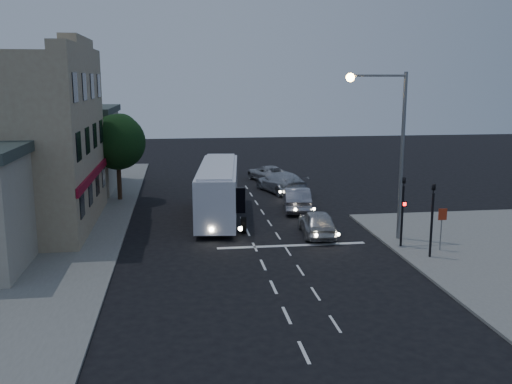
{
  "coord_description": "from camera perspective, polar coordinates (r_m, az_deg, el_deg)",
  "views": [
    {
      "loc": [
        -3.87,
        -26.78,
        8.7
      ],
      "look_at": [
        0.6,
        5.88,
        2.2
      ],
      "focal_mm": 40.0,
      "sensor_mm": 36.0,
      "label": 1
    }
  ],
  "objects": [
    {
      "name": "car_sedan_c",
      "position": [
        49.79,
        1.2,
        1.88
      ],
      "size": [
        3.63,
        5.35,
        1.36
      ],
      "primitive_type": "imported",
      "rotation": [
        0.0,
        0.0,
        3.45
      ],
      "color": "#A0A0A4",
      "rests_on": "ground"
    },
    {
      "name": "sidewalk_far",
      "position": [
        36.98,
        -21.88,
        -3.18
      ],
      "size": [
        12.0,
        50.0,
        0.12
      ],
      "primitive_type": "cube",
      "color": "slate",
      "rests_on": "ground"
    },
    {
      "name": "tour_bus",
      "position": [
        36.37,
        -3.79,
        0.29
      ],
      "size": [
        3.54,
        11.4,
        3.44
      ],
      "rotation": [
        0.0,
        0.0,
        -0.11
      ],
      "color": "white",
      "rests_on": "ground"
    },
    {
      "name": "traffic_signal_side",
      "position": [
        29.01,
        17.23,
        -1.86
      ],
      "size": [
        0.18,
        0.15,
        4.1
      ],
      "color": "black",
      "rests_on": "sidewalk_near"
    },
    {
      "name": "car_sedan_a",
      "position": [
        38.6,
        4.09,
        -0.7
      ],
      "size": [
        2.29,
        4.97,
        1.58
      ],
      "primitive_type": "imported",
      "rotation": [
        0.0,
        0.0,
        3.01
      ],
      "color": "gray",
      "rests_on": "ground"
    },
    {
      "name": "streetlight",
      "position": [
        31.21,
        13.36,
        5.4
      ],
      "size": [
        3.32,
        0.44,
        9.0
      ],
      "color": "slate",
      "rests_on": "sidewalk_near"
    },
    {
      "name": "road_markings",
      "position": [
        31.74,
        1.86,
        -4.75
      ],
      "size": [
        8.0,
        30.55,
        0.01
      ],
      "color": "silver",
      "rests_on": "ground"
    },
    {
      "name": "low_building_north",
      "position": [
        48.05,
        -19.36,
        4.18
      ],
      "size": [
        9.4,
        9.4,
        6.5
      ],
      "color": "gray",
      "rests_on": "sidewalk_far"
    },
    {
      "name": "traffic_signal_main",
      "position": [
        30.5,
        14.49,
        -1.09
      ],
      "size": [
        0.25,
        0.35,
        4.1
      ],
      "color": "black",
      "rests_on": "sidewalk_near"
    },
    {
      "name": "ground",
      "position": [
        28.42,
        0.41,
        -6.67
      ],
      "size": [
        120.0,
        120.0,
        0.0
      ],
      "primitive_type": "plane",
      "color": "black"
    },
    {
      "name": "main_building",
      "position": [
        36.38,
        -23.93,
        4.61
      ],
      "size": [
        10.12,
        12.0,
        11.0
      ],
      "color": "tan",
      "rests_on": "sidewalk_far"
    },
    {
      "name": "street_tree",
      "position": [
        42.23,
        -13.7,
        5.13
      ],
      "size": [
        4.0,
        4.0,
        6.2
      ],
      "color": "black",
      "rests_on": "sidewalk_far"
    },
    {
      "name": "regulatory_sign",
      "position": [
        30.47,
        18.09,
        -2.89
      ],
      "size": [
        0.45,
        0.12,
        2.2
      ],
      "color": "slate",
      "rests_on": "sidewalk_near"
    },
    {
      "name": "car_suv",
      "position": [
        32.52,
        6.15,
        -3.08
      ],
      "size": [
        2.07,
        4.47,
        1.48
      ],
      "primitive_type": "imported",
      "rotation": [
        0.0,
        0.0,
        3.07
      ],
      "color": "#B5B5B5",
      "rests_on": "ground"
    },
    {
      "name": "car_sedan_b",
      "position": [
        44.7,
        2.52,
        0.99
      ],
      "size": [
        3.82,
        6.06,
        1.64
      ],
      "primitive_type": "imported",
      "rotation": [
        0.0,
        0.0,
        3.43
      ],
      "color": "#ACB1B8",
      "rests_on": "ground"
    }
  ]
}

